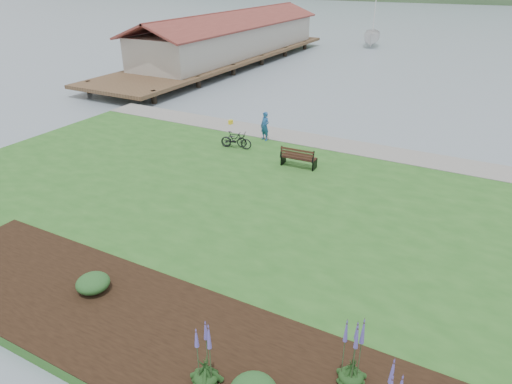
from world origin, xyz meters
TOP-DOWN VIEW (x-y plane):
  - ground at (0.00, 0.00)m, footprint 600.00×600.00m
  - lawn at (0.00, -2.00)m, footprint 34.00×20.00m
  - shoreline_path at (0.00, 6.90)m, footprint 34.00×2.20m
  - garden_bed at (3.00, -9.80)m, footprint 24.00×4.40m
  - pier_pavilion at (-20.00, 27.52)m, footprint 8.00×36.00m
  - park_bench at (-1.18, 2.81)m, footprint 1.79×0.79m
  - person at (-4.53, 5.64)m, footprint 0.84×0.70m
  - bicycle_a at (-5.33, 3.68)m, footprint 0.95×1.89m
  - bicycle_b at (-5.54, 3.80)m, footprint 0.77×1.54m
  - sailboat at (-9.51, 46.34)m, footprint 11.15×11.29m
  - pannier at (-7.83, 7.20)m, footprint 0.23×0.31m
  - echium_0 at (2.27, -10.60)m, footprint 0.62×0.62m
  - echium_1 at (5.36, -8.90)m, footprint 0.62×0.62m
  - shrub_0 at (-2.81, -9.32)m, footprint 1.04×1.04m

SIDE VIEW (x-z plane):
  - ground at x=0.00m, z-range 0.00..0.00m
  - sailboat at x=-9.51m, z-range -12.40..12.40m
  - lawn at x=0.00m, z-range 0.00..0.40m
  - shoreline_path at x=0.00m, z-range 0.40..0.43m
  - garden_bed at x=3.00m, z-range 0.40..0.44m
  - pannier at x=-7.83m, z-range 0.40..0.70m
  - shrub_0 at x=-2.81m, z-range 0.44..0.96m
  - bicycle_b at x=-5.54m, z-range 0.40..1.29m
  - bicycle_a at x=-5.33m, z-range 0.40..1.34m
  - park_bench at x=-1.18m, z-range 0.40..1.49m
  - echium_0 at x=2.27m, z-range 0.19..2.23m
  - echium_1 at x=5.36m, z-range 0.23..2.50m
  - person at x=-4.53m, z-range 0.40..2.37m
  - pier_pavilion at x=-20.00m, z-range -0.06..5.34m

